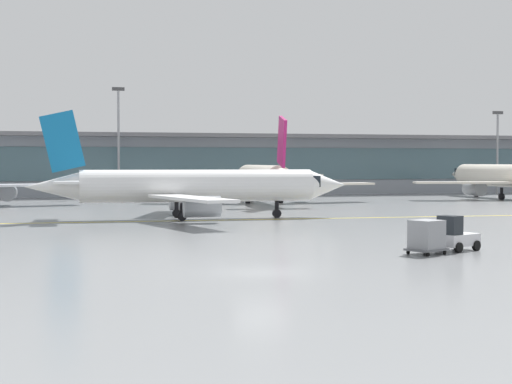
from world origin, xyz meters
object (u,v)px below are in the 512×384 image
Objects in this scene: baggage_tug at (455,236)px; apron_light_mast_1 at (119,138)px; gate_airplane_3 at (509,176)px; taxiing_regional_jet at (194,187)px; cargo_dolly_lead at (427,236)px; gate_airplane_2 at (262,178)px; apron_light_mast_2 at (497,148)px.

apron_light_mast_1 is at bearing 75.08° from baggage_tug.
apron_light_mast_1 reaches higher than baggage_tug.
taxiing_regional_jet is at bearing 117.29° from gate_airplane_3.
baggage_tug reaches higher than cargo_dolly_lead.
apron_light_mast_2 is (44.67, 18.02, 4.31)m from gate_airplane_2.
baggage_tug is at bearing -79.91° from apron_light_mast_1.
gate_airplane_3 is 57.08m from taxiing_regional_jet.
cargo_dolly_lead is at bearing -123.50° from apron_light_mast_2.
baggage_tug is 0.18× the size of apron_light_mast_1.
baggage_tug is 2.66m from cargo_dolly_lead.
cargo_dolly_lead is at bearing 142.64° from gate_airplane_3.
apron_light_mast_1 is at bearing 73.19° from cargo_dolly_lead.
gate_airplane_2 is 25.61m from apron_light_mast_1.
taxiing_regional_jet is at bearing 79.28° from cargo_dolly_lead.
apron_light_mast_1 is at bearing 69.54° from gate_airplane_3.
apron_light_mast_1 reaches higher than apron_light_mast_2.
baggage_tug is 77.13m from apron_light_mast_1.
cargo_dolly_lead is 91.55m from apron_light_mast_2.
apron_light_mast_2 is at bearing -0.47° from apron_light_mast_1.
apron_light_mast_2 is at bearing -28.18° from gate_airplane_3.
apron_light_mast_1 reaches higher than gate_airplane_2.
gate_airplane_3 reaches higher than gate_airplane_2.
gate_airplane_3 is 10.87× the size of baggage_tug.
taxiing_regional_jet is 11.49× the size of cargo_dolly_lead.
apron_light_mast_1 is at bearing 46.72° from gate_airplane_2.
cargo_dolly_lead is (7.91, -31.05, -1.90)m from taxiing_regional_jet.
gate_airplane_2 reaches higher than baggage_tug.
baggage_tug is (-3.33, -57.01, -2.26)m from gate_airplane_2.
gate_airplane_2 is 30.32m from taxiing_regional_jet.
gate_airplane_3 is 1.08× the size of taxiing_regional_jet.
gate_airplane_2 is at bearing 61.65° from baggage_tug.
apron_light_mast_2 is (58.31, 45.10, 4.51)m from taxiing_regional_jet.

